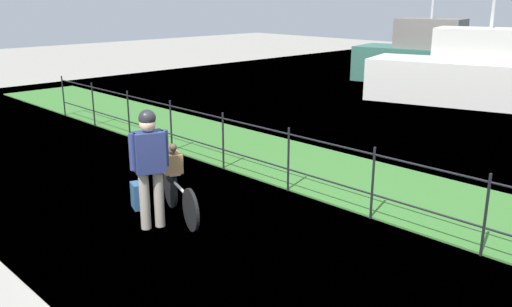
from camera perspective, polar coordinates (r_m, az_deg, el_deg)
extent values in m
plane|color=gray|center=(7.06, -4.51, -10.05)|extent=(60.00, 60.00, 0.00)
cube|color=#38702D|center=(9.50, 11.99, -3.23)|extent=(27.00, 2.40, 0.03)
cylinder|color=black|center=(15.49, -19.59, 5.71)|extent=(0.04, 0.04, 1.08)
cylinder|color=black|center=(14.04, -16.74, 4.96)|extent=(0.04, 0.04, 1.08)
cylinder|color=black|center=(12.63, -13.25, 4.01)|extent=(0.04, 0.04, 1.08)
cylinder|color=black|center=(11.29, -8.92, 2.82)|extent=(0.04, 0.04, 1.08)
cylinder|color=black|center=(10.03, -3.48, 1.30)|extent=(0.04, 0.04, 1.08)
cylinder|color=black|center=(8.90, 3.42, -0.66)|extent=(0.04, 0.04, 1.08)
cylinder|color=black|center=(7.95, 12.16, -3.11)|extent=(0.04, 0.04, 1.08)
cylinder|color=black|center=(7.24, 22.98, -6.02)|extent=(0.04, 0.04, 1.08)
cylinder|color=black|center=(8.45, 7.50, -2.86)|extent=(18.00, 0.03, 0.03)
cylinder|color=black|center=(8.27, 7.65, 1.03)|extent=(18.00, 0.03, 0.03)
cylinder|color=black|center=(7.53, -6.87, -5.91)|extent=(0.59, 0.24, 0.60)
cylinder|color=black|center=(8.38, -8.99, -3.65)|extent=(0.59, 0.24, 0.60)
cylinder|color=#BCB7B2|center=(7.89, -8.04, -3.59)|extent=(0.72, 0.28, 0.04)
cube|color=black|center=(8.21, -8.81, -2.58)|extent=(0.22, 0.15, 0.06)
cube|color=slate|center=(8.18, -8.84, -1.97)|extent=(0.39, 0.27, 0.02)
cube|color=olive|center=(8.13, -8.88, -0.95)|extent=(0.39, 0.35, 0.29)
ellipsoid|color=#4C3D2D|center=(8.07, -8.95, 0.47)|extent=(0.31, 0.22, 0.13)
sphere|color=#4C3D2D|center=(7.95, -8.71, 0.67)|extent=(0.11, 0.11, 0.11)
cylinder|color=gray|center=(7.69, -10.17, -4.69)|extent=(0.14, 0.14, 0.82)
cylinder|color=gray|center=(7.64, -11.62, -4.90)|extent=(0.14, 0.14, 0.82)
cube|color=navy|center=(7.45, -11.17, 0.16)|extent=(0.37, 0.46, 0.56)
cylinder|color=navy|center=(7.49, -9.56, 0.57)|extent=(0.10, 0.10, 0.50)
cylinder|color=navy|center=(7.39, -12.83, 0.17)|extent=(0.10, 0.10, 0.50)
sphere|color=tan|center=(7.35, -11.34, 3.08)|extent=(0.22, 0.22, 0.22)
sphere|color=black|center=(7.34, -11.37, 3.67)|extent=(0.23, 0.23, 0.23)
cube|color=#28517A|center=(8.47, -12.27, -4.35)|extent=(0.32, 0.26, 0.40)
cylinder|color=#38383D|center=(10.74, -9.68, 0.42)|extent=(0.20, 0.20, 0.47)
cube|color=#336656|center=(21.17, 17.57, 8.78)|extent=(5.51, 2.94, 1.29)
cube|color=slate|center=(21.07, 17.85, 11.93)|extent=(2.52, 1.80, 1.05)
cube|color=silver|center=(17.47, 22.89, 6.79)|extent=(7.01, 3.80, 1.27)
cube|color=silver|center=(17.34, 23.30, 10.41)|extent=(3.23, 2.17, 0.96)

